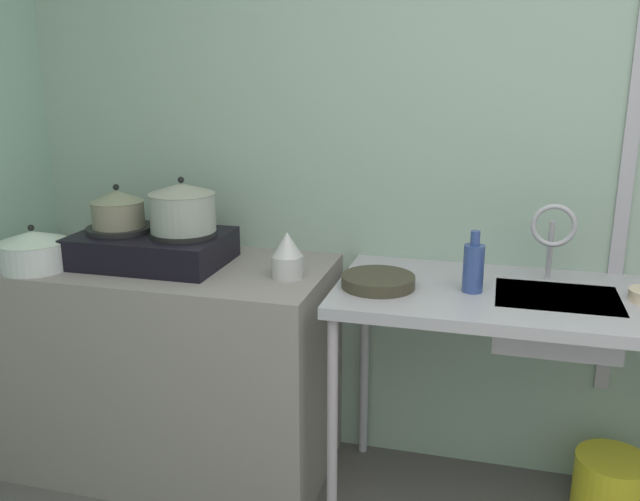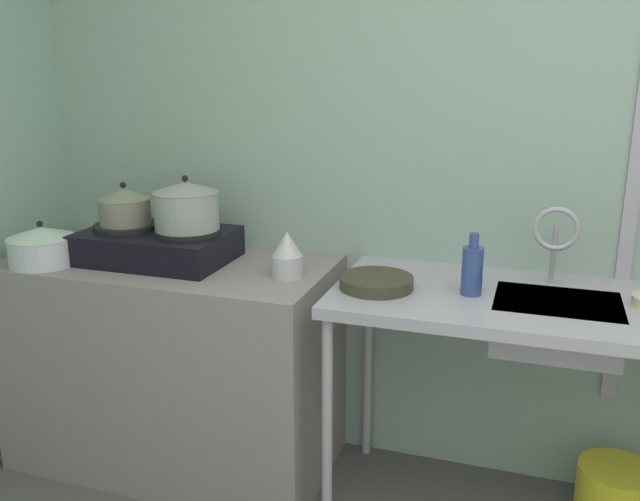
% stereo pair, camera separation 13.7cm
% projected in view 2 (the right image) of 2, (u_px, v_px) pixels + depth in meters
% --- Properties ---
extents(wall_back, '(5.01, 0.10, 2.65)m').
position_uv_depth(wall_back, '(565.00, 143.00, 2.41)').
color(wall_back, '#94AA9A').
rests_on(wall_back, ground).
extents(counter_concrete, '(1.27, 0.63, 0.86)m').
position_uv_depth(counter_concrete, '(174.00, 362.00, 2.75)').
color(counter_concrete, gray).
rests_on(counter_concrete, ground).
extents(counter_sink, '(1.67, 0.63, 0.86)m').
position_uv_depth(counter_sink, '(588.00, 321.00, 2.19)').
color(counter_sink, '#ACA4B1').
rests_on(counter_sink, ground).
extents(stove, '(0.57, 0.39, 0.14)m').
position_uv_depth(stove, '(157.00, 244.00, 2.63)').
color(stove, black).
rests_on(stove, counter_concrete).
extents(pot_on_left_burner, '(0.20, 0.20, 0.17)m').
position_uv_depth(pot_on_left_burner, '(124.00, 206.00, 2.63)').
color(pot_on_left_burner, gray).
rests_on(pot_on_left_burner, stove).
extents(pot_on_right_burner, '(0.25, 0.25, 0.21)m').
position_uv_depth(pot_on_right_burner, '(186.00, 205.00, 2.55)').
color(pot_on_right_burner, '#989C94').
rests_on(pot_on_right_burner, stove).
extents(pot_beside_stove, '(0.25, 0.25, 0.17)m').
position_uv_depth(pot_beside_stove, '(42.00, 245.00, 2.58)').
color(pot_beside_stove, silver).
rests_on(pot_beside_stove, counter_concrete).
extents(percolator, '(0.12, 0.12, 0.17)m').
position_uv_depth(percolator, '(287.00, 255.00, 2.42)').
color(percolator, '#C0B9BE').
rests_on(percolator, counter_concrete).
extents(sink_basin, '(0.40, 0.31, 0.16)m').
position_uv_depth(sink_basin, '(556.00, 324.00, 2.22)').
color(sink_basin, '#ACA4B1').
rests_on(sink_basin, counter_sink).
extents(faucet, '(0.15, 0.09, 0.29)m').
position_uv_depth(faucet, '(556.00, 233.00, 2.27)').
color(faucet, '#ACA4B1').
rests_on(faucet, counter_sink).
extents(frying_pan, '(0.25, 0.25, 0.04)m').
position_uv_depth(frying_pan, '(376.00, 282.00, 2.32)').
color(frying_pan, '#3A3426').
rests_on(frying_pan, counter_sink).
extents(bottle_by_sink, '(0.07, 0.07, 0.21)m').
position_uv_depth(bottle_by_sink, '(472.00, 269.00, 2.24)').
color(bottle_by_sink, '#324687').
rests_on(bottle_by_sink, counter_sink).
extents(bucket_on_floor, '(0.26, 0.26, 0.23)m').
position_uv_depth(bucket_on_floor, '(614.00, 497.00, 2.40)').
color(bucket_on_floor, yellow).
rests_on(bucket_on_floor, ground).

